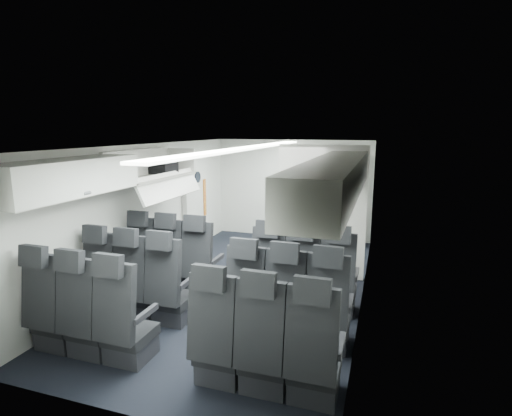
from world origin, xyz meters
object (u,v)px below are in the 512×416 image
Objects in this scene: boarding_door at (196,202)px; carry_on_bag at (162,168)px; galley_unit at (334,199)px; flight_attendant at (299,214)px; seat_row_front at (235,273)px; seat_row_rear at (170,334)px; seat_row_mid at (208,298)px.

carry_on_bag reaches higher than boarding_door.
galley_unit is 1.15m from flight_attendant.
seat_row_front is at bearing 175.86° from flight_attendant.
boarding_door is at bearing -155.72° from galley_unit.
boarding_door is (-2.59, -1.17, 0.00)m from galley_unit.
seat_row_rear is 7.84× the size of carry_on_bag.
galley_unit is 2.84m from boarding_door.
seat_row_mid is at bearing -90.00° from seat_row_front.
boarding_door is 1.15× the size of flight_attendant.
seat_row_mid is at bearing -102.88° from galley_unit.
carry_on_bag is at bearing 138.49° from flight_attendant.
flight_attendant is at bearing 79.15° from seat_row_front.
seat_row_rear is 4.25m from boarding_door.
flight_attendant is (-0.52, -1.02, -0.14)m from galley_unit.
seat_row_mid is 2.47m from carry_on_bag.
galley_unit is 1.02× the size of boarding_door.
flight_attendant reaches higher than seat_row_mid.
seat_row_rear is at bearing -90.00° from seat_row_front.
seat_row_mid is 1.75× the size of galley_unit.
boarding_door is 4.38× the size of carry_on_bag.
galley_unit is (0.95, 5.05, 0.55)m from seat_row_rear.
carry_on_bag reaches higher than seat_row_mid.
flight_attendant is (0.43, 4.04, 0.41)m from seat_row_rear.
carry_on_bag is (-2.39, -2.69, 0.83)m from galley_unit.
boarding_door is at bearing 112.87° from seat_row_rear.
galley_unit is at bearing 73.72° from seat_row_front.
flight_attendant is (0.43, 2.24, 0.41)m from seat_row_front.
seat_row_rear is at bearing -100.65° from galley_unit.
carry_on_bag reaches higher than seat_row_front.
boarding_door is 1.74m from carry_on_bag.
galley_unit is at bearing 62.45° from carry_on_bag.
flight_attendant is 2.69m from carry_on_bag.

